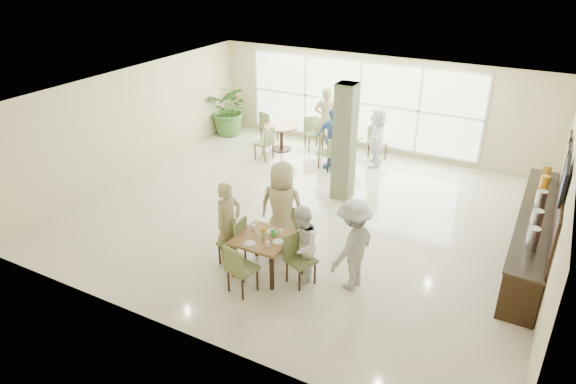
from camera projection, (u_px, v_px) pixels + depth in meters
The scene contains 23 objects.
ground at pixel (305, 213), 11.76m from camera, with size 10.00×10.00×0.00m, color beige.
room_shell at pixel (306, 143), 11.02m from camera, with size 10.00×10.00×10.00m.
window_bank at pixel (359, 103), 14.89m from camera, with size 7.00×0.04×7.00m.
column at pixel (344, 143), 11.93m from camera, with size 0.45×0.45×2.80m, color #606C4B.
main_table at pixel (263, 241), 9.39m from camera, with size 0.97×0.97×0.75m.
round_table_left at pixel (281, 132), 15.16m from camera, with size 1.03×1.03×0.75m.
round_table_right at pixel (344, 140), 14.48m from camera, with size 1.12×1.12×0.75m.
chairs_main_table at pixel (265, 250), 9.47m from camera, with size 2.02×1.93×0.95m.
chairs_table_left at pixel (282, 134), 15.20m from camera, with size 2.10×1.96×0.95m.
chairs_table_right at pixel (344, 143), 14.50m from camera, with size 2.16×1.97×0.95m.
tabletop_clutter at pixel (266, 235), 9.31m from camera, with size 0.76×0.76×0.21m.
buffet_counter at pixel (534, 232), 9.91m from camera, with size 0.64×4.70×1.95m.
wall_tv at pixel (565, 180), 8.24m from camera, with size 0.06×1.00×0.58m.
framed_art_a at pixel (566, 164), 9.63m from camera, with size 0.05×0.55×0.70m.
framed_art_b at pixel (567, 150), 10.26m from camera, with size 0.05×0.55×0.70m.
potted_plant at pixel (230, 109), 16.25m from camera, with size 1.50×1.50×1.67m, color #3A6C2B.
teen_left at pixel (229, 223), 9.71m from camera, with size 0.59×0.39×1.62m, color tan.
teen_far at pixel (282, 207), 10.01m from camera, with size 0.92×0.50×1.87m, color tan.
teen_right at pixel (301, 245), 9.14m from camera, with size 0.72×0.56×1.47m, color white.
teen_standing at pixel (353, 244), 8.93m from camera, with size 1.10×0.63×1.70m, color #A6A5A8.
adult_a at pixel (333, 139), 13.76m from camera, with size 0.99×0.56×1.69m, color #3C70B4.
adult_b at pixel (377, 137), 13.97m from camera, with size 1.50×0.65×1.62m, color white.
adult_standing at pixel (326, 120), 14.85m from camera, with size 0.71×0.46×1.94m, color tan.
Camera 1 is at (4.57, -9.31, 5.58)m, focal length 32.00 mm.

